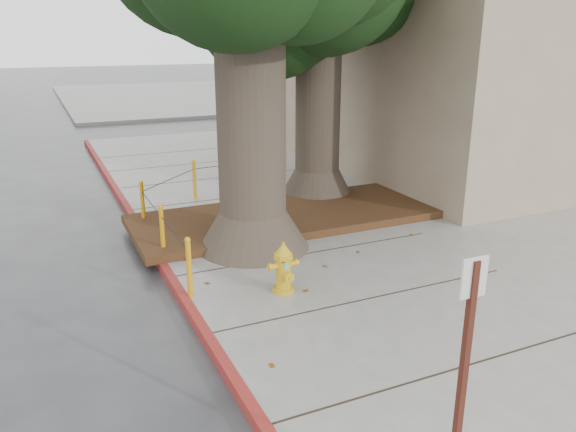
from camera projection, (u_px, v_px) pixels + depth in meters
name	position (u px, v px, depth m)	size (l,w,h in m)	color
ground	(340.00, 314.00, 8.22)	(140.00, 140.00, 0.00)	#28282B
sidewalk_main	(516.00, 211.00, 12.73)	(16.00, 26.00, 0.15)	slate
sidewalk_far	(192.00, 95.00, 36.51)	(16.00, 20.00, 0.15)	slate
curb_red	(165.00, 270.00, 9.57)	(0.14, 26.00, 0.16)	maroon
planter_bed	(286.00, 216.00, 11.88)	(6.40, 2.60, 0.16)	black
building_side_white	(359.00, 24.00, 35.63)	(10.00, 10.00, 9.00)	silver
building_side_grey	(386.00, 5.00, 42.72)	(12.00, 14.00, 12.00)	slate
bollard_ring	(198.00, 201.00, 11.45)	(3.79, 5.39, 0.95)	orange
fire_hydrant	(283.00, 268.00, 8.48)	(0.42, 0.37, 0.80)	gold
signpost	(463.00, 376.00, 4.28)	(0.22, 0.05, 2.25)	#471911
car_silver	(266.00, 110.00, 25.34)	(1.44, 3.59, 1.22)	gray
car_red	(391.00, 103.00, 27.76)	(1.34, 3.86, 1.27)	maroon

